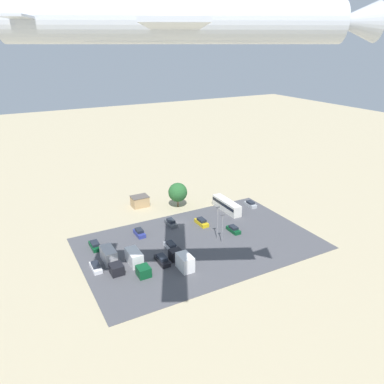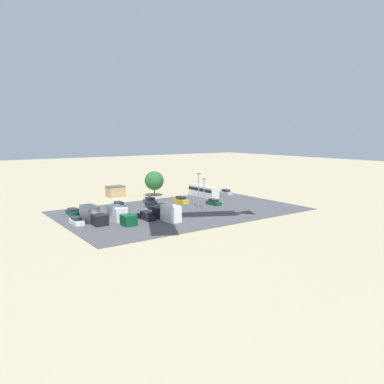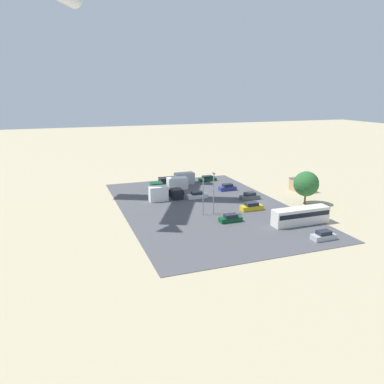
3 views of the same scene
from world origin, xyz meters
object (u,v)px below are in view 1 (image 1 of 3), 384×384
(parked_car_3, at_px, (171,246))
(parked_car_5, at_px, (250,204))
(bus, at_px, (227,205))
(parked_car_7, at_px, (96,267))
(parked_truck_2, at_px, (137,261))
(airplane, at_px, (191,22))
(parked_car_8, at_px, (233,229))
(parked_truck_1, at_px, (182,260))
(parked_truck_0, at_px, (111,259))
(parked_car_2, at_px, (162,260))
(parked_car_0, at_px, (171,223))
(parked_car_6, at_px, (139,233))
(parked_car_4, at_px, (95,245))
(shed_building, at_px, (140,201))
(parked_car_1, at_px, (202,222))

(parked_car_3, bearing_deg, parked_car_5, -160.53)
(bus, height_order, parked_car_7, bus)
(parked_truck_2, height_order, airplane, airplane)
(parked_car_5, height_order, airplane, airplane)
(parked_car_8, distance_m, parked_truck_1, 19.88)
(parked_car_3, relative_size, parked_truck_0, 0.51)
(parked_car_7, bearing_deg, parked_truck_1, 155.24)
(bus, distance_m, parked_truck_1, 30.63)
(parked_truck_1, bearing_deg, parked_car_3, 82.16)
(parked_car_2, distance_m, airplane, 52.39)
(parked_car_0, bearing_deg, parked_truck_1, 71.57)
(parked_car_6, distance_m, parked_truck_2, 13.88)
(parked_car_2, height_order, parked_truck_1, parked_truck_1)
(parked_car_6, distance_m, parked_truck_0, 13.68)
(parked_car_5, relative_size, parked_car_8, 0.95)
(parked_truck_1, bearing_deg, parked_car_4, 130.64)
(parked_car_2, bearing_deg, parked_truck_0, 154.95)
(shed_building, bearing_deg, parked_car_4, 44.54)
(parked_car_1, height_order, parked_car_3, parked_car_1)
(parked_car_3, xyz_separation_m, parked_car_5, (-30.33, -10.72, -0.00))
(bus, relative_size, parked_truck_1, 1.45)
(shed_building, distance_m, parked_car_4, 24.85)
(shed_building, relative_size, parked_truck_1, 0.64)
(parked_car_5, distance_m, parked_car_6, 34.37)
(parked_car_2, height_order, parked_car_8, parked_car_2)
(parked_car_6, bearing_deg, bus, -175.45)
(parked_car_0, bearing_deg, parked_car_5, 179.92)
(parked_car_6, bearing_deg, parked_car_2, 89.18)
(parked_car_3, distance_m, parked_car_8, 17.20)
(parked_car_5, bearing_deg, parked_car_1, -169.34)
(parked_car_7, distance_m, parked_car_8, 34.54)
(parked_car_2, distance_m, parked_truck_1, 4.61)
(shed_building, height_order, parked_truck_1, parked_truck_1)
(parked_truck_0, bearing_deg, airplane, 95.19)
(parked_car_1, distance_m, parked_truck_2, 24.13)
(parked_car_1, height_order, parked_car_8, parked_car_1)
(airplane, bearing_deg, parked_car_0, -175.36)
(parked_car_4, relative_size, parked_car_7, 1.08)
(parked_car_7, xyz_separation_m, parked_car_8, (-34.53, -0.31, 0.02))
(bus, xyz_separation_m, parked_car_6, (26.74, 2.13, -0.96))
(parked_car_2, distance_m, parked_car_5, 37.72)
(parked_car_1, bearing_deg, parked_car_0, 154.17)
(parked_car_7, bearing_deg, parked_car_4, -103.98)
(parked_car_6, relative_size, parked_truck_1, 0.55)
(parked_car_6, bearing_deg, parked_truck_0, 43.17)
(parked_car_0, height_order, parked_truck_2, parked_truck_2)
(bus, xyz_separation_m, parked_car_8, (5.52, 11.50, -1.03))
(parked_truck_1, distance_m, airplane, 50.67)
(parked_truck_0, height_order, parked_truck_1, parked_truck_1)
(parked_car_3, relative_size, parked_car_6, 1.12)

